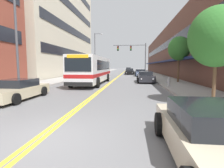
{
  "coord_description": "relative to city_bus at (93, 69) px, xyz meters",
  "views": [
    {
      "loc": [
        2.56,
        -4.53,
        2.03
      ],
      "look_at": [
        -0.16,
        19.62,
        -0.5
      ],
      "focal_mm": 28.0,
      "sensor_mm": 36.0,
      "label": 1
    }
  ],
  "objects": [
    {
      "name": "sidewalk_right",
      "position": [
        9.17,
        21.86,
        -1.61
      ],
      "size": [
        3.67,
        106.0,
        0.18
      ],
      "color": "#9E9B96",
      "rests_on": "ground_plane"
    },
    {
      "name": "car_navy_parked_left_near",
      "position": [
        -2.47,
        11.66,
        -1.09
      ],
      "size": [
        2.01,
        4.54,
        1.34
      ],
      "color": "#19234C",
      "rests_on": "ground_plane"
    },
    {
      "name": "car_silver_parked_right_far",
      "position": [
        6.16,
        22.21,
        -1.13
      ],
      "size": [
        2.19,
        4.68,
        1.2
      ],
      "color": "#B7B7BC",
      "rests_on": "ground_plane"
    },
    {
      "name": "sidewalk_left",
      "position": [
        -5.5,
        21.86,
        -1.61
      ],
      "size": [
        3.67,
        106.0,
        0.18
      ],
      "color": "#9E9B96",
      "rests_on": "ground_plane"
    },
    {
      "name": "car_black_moving_second",
      "position": [
        3.83,
        22.53,
        -1.12
      ],
      "size": [
        2.13,
        4.86,
        1.27
      ],
      "color": "black",
      "rests_on": "ground_plane"
    },
    {
      "name": "street_tree_right_near",
      "position": [
        8.59,
        -10.28,
        1.76
      ],
      "size": [
        2.73,
        2.73,
        4.79
      ],
      "color": "brown",
      "rests_on": "sidewalk_right"
    },
    {
      "name": "car_slate_blue_parked_right_mid",
      "position": [
        6.14,
        15.75,
        -1.06
      ],
      "size": [
        2.16,
        4.3,
        1.34
      ],
      "color": "#475675",
      "rests_on": "ground_plane"
    },
    {
      "name": "car_charcoal_parked_right_end",
      "position": [
        6.12,
        2.41,
        -1.07
      ],
      "size": [
        2.1,
        4.93,
        1.35
      ],
      "color": "#232328",
      "rests_on": "ground_plane"
    },
    {
      "name": "city_bus",
      "position": [
        0.0,
        0.0,
        0.0
      ],
      "size": [
        2.86,
        11.29,
        3.0
      ],
      "color": "silver",
      "rests_on": "ground_plane"
    },
    {
      "name": "storefront_row_right",
      "position": [
        15.24,
        21.86,
        3.29
      ],
      "size": [
        9.1,
        68.0,
        9.99
      ],
      "color": "brown",
      "rests_on": "ground_plane"
    },
    {
      "name": "traffic_signal_mast",
      "position": [
        4.85,
        15.2,
        2.89
      ],
      "size": [
        6.43,
        0.38,
        6.41
      ],
      "color": "#47474C",
      "rests_on": "ground_plane"
    },
    {
      "name": "street_lamp_left_near",
      "position": [
        -3.25,
        -8.3,
        3.68
      ],
      "size": [
        1.89,
        0.28,
        9.31
      ],
      "color": "#47474C",
      "rests_on": "ground_plane"
    },
    {
      "name": "car_dark_grey_moving_third",
      "position": [
        4.07,
        29.0,
        -1.07
      ],
      "size": [
        1.98,
        4.7,
        1.35
      ],
      "color": "#38383D",
      "rests_on": "ground_plane"
    },
    {
      "name": "centre_line",
      "position": [
        1.84,
        21.86,
        -1.7
      ],
      "size": [
        0.34,
        106.0,
        0.01
      ],
      "color": "yellow",
      "rests_on": "ground_plane"
    },
    {
      "name": "car_champagne_parked_right_foreground",
      "position": [
        6.15,
        -15.95,
        -1.13
      ],
      "size": [
        2.08,
        4.67,
        1.2
      ],
      "color": "beige",
      "rests_on": "ground_plane"
    },
    {
      "name": "street_lamp_left_far",
      "position": [
        -3.25,
        17.49,
        3.49
      ],
      "size": [
        1.86,
        0.28,
        8.94
      ],
      "color": "#47474C",
      "rests_on": "ground_plane"
    },
    {
      "name": "ground_plane",
      "position": [
        1.84,
        21.86,
        -1.7
      ],
      "size": [
        240.0,
        240.0,
        0.0
      ],
      "primitive_type": "plane",
      "color": "slate"
    },
    {
      "name": "street_tree_right_mid",
      "position": [
        9.77,
        1.36,
        2.3
      ],
      "size": [
        2.48,
        2.48,
        5.2
      ],
      "color": "brown",
      "rests_on": "sidewalk_right"
    },
    {
      "name": "fire_hydrant",
      "position": [
        7.78,
        -3.3,
        -1.12
      ],
      "size": [
        0.34,
        0.26,
        0.81
      ],
      "color": "#B7B7BC",
      "rests_on": "sidewalk_right"
    },
    {
      "name": "car_white_moving_lead",
      "position": [
        3.23,
        43.35,
        -1.02
      ],
      "size": [
        2.13,
        4.4,
        1.47
      ],
      "color": "white",
      "rests_on": "ground_plane"
    },
    {
      "name": "car_beige_parked_left_mid",
      "position": [
        -2.49,
        -9.89,
        -1.12
      ],
      "size": [
        2.08,
        4.81,
        1.23
      ],
      "color": "#BCAD89",
      "rests_on": "ground_plane"
    }
  ]
}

